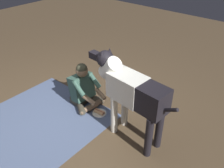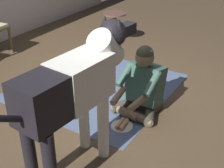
# 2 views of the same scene
# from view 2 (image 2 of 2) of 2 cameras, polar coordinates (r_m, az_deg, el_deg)

# --- Properties ---
(ground_plane) EXTENTS (14.04, 14.04, 0.00)m
(ground_plane) POSITION_cam_2_polar(r_m,az_deg,el_deg) (3.96, -2.64, -2.10)
(ground_plane) COLOR brown
(area_rug) EXTENTS (1.91, 1.89, 0.01)m
(area_rug) POSITION_cam_2_polar(r_m,az_deg,el_deg) (4.17, -2.81, -0.38)
(area_rug) COLOR slate
(area_rug) RESTS_ON ground
(person_sitting_on_floor) EXTENTS (0.68, 0.58, 0.81)m
(person_sitting_on_floor) POSITION_cam_2_polar(r_m,az_deg,el_deg) (3.51, 5.64, -0.37)
(person_sitting_on_floor) COLOR #4A4436
(person_sitting_on_floor) RESTS_ON ground
(large_dog) EXTENTS (1.54, 0.41, 1.26)m
(large_dog) POSITION_cam_2_polar(r_m,az_deg,el_deg) (2.53, -6.68, -0.39)
(large_dog) COLOR silver
(large_dog) RESTS_ON ground
(hot_dog_on_plate) EXTENTS (0.24, 0.24, 0.06)m
(hot_dog_on_plate) POSITION_cam_2_polar(r_m,az_deg,el_deg) (3.39, 1.84, -7.50)
(hot_dog_on_plate) COLOR white
(hot_dog_on_plate) RESTS_ON ground
(round_side_table) EXTENTS (0.41, 0.41, 0.54)m
(round_side_table) POSITION_cam_2_polar(r_m,az_deg,el_deg) (5.58, 0.46, 10.78)
(round_side_table) COLOR brown
(round_side_table) RESTS_ON ground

